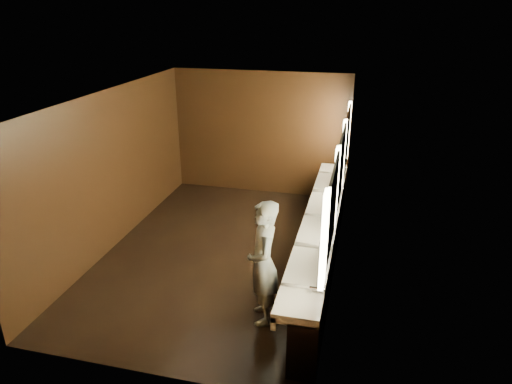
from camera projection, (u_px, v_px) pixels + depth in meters
The scene contains 10 objects.
floor at pixel (222, 252), 8.20m from camera, with size 6.00×6.00×0.00m, color black.
ceiling at pixel (217, 96), 7.13m from camera, with size 4.00×6.00×0.02m, color #2D2D2B.
wall_back at pixel (260, 134), 10.36m from camera, with size 4.00×0.02×2.80m, color black.
wall_front at pixel (136, 274), 4.97m from camera, with size 4.00×0.02×2.80m, color black.
wall_left at pixel (113, 170), 8.10m from camera, with size 0.02×6.00×2.80m, color black.
wall_right at pixel (340, 190), 7.23m from camera, with size 0.02×6.00×2.80m, color black.
sink_counter at pixel (324, 239), 7.62m from camera, with size 0.55×5.40×1.01m.
mirror_band at pixel (340, 169), 7.10m from camera, with size 0.06×5.03×1.15m.
person at pixel (263, 263), 6.14m from camera, with size 0.65×0.43×1.79m, color #97B8E2.
trash_bin at pixel (308, 257), 7.52m from camera, with size 0.33×0.33×0.51m, color black.
Camera 1 is at (2.28, -6.82, 4.13)m, focal length 32.00 mm.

